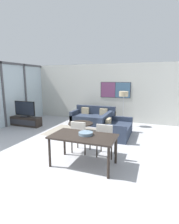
{
  "coord_description": "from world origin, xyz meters",
  "views": [
    {
      "loc": [
        2.62,
        -2.9,
        2.09
      ],
      "look_at": [
        0.52,
        2.66,
        0.95
      ],
      "focal_mm": 28.0,
      "sensor_mm": 36.0,
      "label": 1
    }
  ],
  "objects_px": {
    "dining_table": "(83,139)",
    "floor_lamp": "(124,96)",
    "sofa_side": "(114,129)",
    "coffee_table": "(81,125)",
    "sofa_main": "(93,118)",
    "television": "(25,109)",
    "dining_chair_left": "(80,135)",
    "dining_chair_centre": "(105,139)",
    "fruit_bowl": "(86,133)",
    "tv_console": "(26,121)"
  },
  "relations": [
    {
      "from": "sofa_main",
      "to": "sofa_side",
      "type": "bearing_deg",
      "value": -47.08
    },
    {
      "from": "television",
      "to": "dining_table",
      "type": "height_order",
      "value": "television"
    },
    {
      "from": "dining_table",
      "to": "fruit_bowl",
      "type": "height_order",
      "value": "fruit_bowl"
    },
    {
      "from": "sofa_side",
      "to": "dining_chair_left",
      "type": "bearing_deg",
      "value": 162.01
    },
    {
      "from": "dining_chair_centre",
      "to": "fruit_bowl",
      "type": "bearing_deg",
      "value": -121.1
    },
    {
      "from": "floor_lamp",
      "to": "tv_console",
      "type": "bearing_deg",
      "value": -159.62
    },
    {
      "from": "tv_console",
      "to": "dining_table",
      "type": "height_order",
      "value": "dining_table"
    },
    {
      "from": "tv_console",
      "to": "television",
      "type": "distance_m",
      "value": 0.55
    },
    {
      "from": "sofa_main",
      "to": "dining_table",
      "type": "height_order",
      "value": "sofa_main"
    },
    {
      "from": "floor_lamp",
      "to": "coffee_table",
      "type": "bearing_deg",
      "value": -130.35
    },
    {
      "from": "dining_table",
      "to": "floor_lamp",
      "type": "distance_m",
      "value": 4.04
    },
    {
      "from": "sofa_side",
      "to": "dining_chair_left",
      "type": "xyz_separation_m",
      "value": [
        -0.58,
        -1.8,
        0.25
      ]
    },
    {
      "from": "fruit_bowl",
      "to": "floor_lamp",
      "type": "height_order",
      "value": "floor_lamp"
    },
    {
      "from": "sofa_main",
      "to": "dining_chair_centre",
      "type": "height_order",
      "value": "dining_chair_centre"
    },
    {
      "from": "dining_chair_left",
      "to": "floor_lamp",
      "type": "distance_m",
      "value": 3.49
    },
    {
      "from": "coffee_table",
      "to": "dining_table",
      "type": "distance_m",
      "value": 2.64
    },
    {
      "from": "sofa_main",
      "to": "coffee_table",
      "type": "relative_size",
      "value": 2.0
    },
    {
      "from": "television",
      "to": "dining_table",
      "type": "bearing_deg",
      "value": -32.54
    },
    {
      "from": "coffee_table",
      "to": "dining_table",
      "type": "relative_size",
      "value": 0.62
    },
    {
      "from": "tv_console",
      "to": "sofa_main",
      "type": "bearing_deg",
      "value": 27.3
    },
    {
      "from": "dining_chair_left",
      "to": "floor_lamp",
      "type": "height_order",
      "value": "floor_lamp"
    },
    {
      "from": "television",
      "to": "dining_chair_centre",
      "type": "bearing_deg",
      "value": -23.37
    },
    {
      "from": "sofa_side",
      "to": "fruit_bowl",
      "type": "height_order",
      "value": "fruit_bowl"
    },
    {
      "from": "television",
      "to": "dining_chair_centre",
      "type": "height_order",
      "value": "television"
    },
    {
      "from": "dining_chair_left",
      "to": "dining_chair_centre",
      "type": "height_order",
      "value": "same"
    },
    {
      "from": "sofa_side",
      "to": "coffee_table",
      "type": "height_order",
      "value": "sofa_side"
    },
    {
      "from": "television",
      "to": "coffee_table",
      "type": "distance_m",
      "value": 2.77
    },
    {
      "from": "dining_table",
      "to": "dining_chair_centre",
      "type": "xyz_separation_m",
      "value": [
        0.37,
        0.63,
        -0.16
      ]
    },
    {
      "from": "dining_chair_centre",
      "to": "fruit_bowl",
      "type": "distance_m",
      "value": 0.71
    },
    {
      "from": "television",
      "to": "sofa_side",
      "type": "xyz_separation_m",
      "value": [
        4.05,
        -0.01,
        -0.49
      ]
    },
    {
      "from": "dining_table",
      "to": "dining_chair_centre",
      "type": "height_order",
      "value": "dining_chair_centre"
    },
    {
      "from": "sofa_main",
      "to": "dining_chair_left",
      "type": "xyz_separation_m",
      "value": [
        0.74,
        -3.22,
        0.24
      ]
    },
    {
      "from": "tv_console",
      "to": "sofa_main",
      "type": "distance_m",
      "value": 3.08
    },
    {
      "from": "dining_table",
      "to": "floor_lamp",
      "type": "height_order",
      "value": "floor_lamp"
    },
    {
      "from": "tv_console",
      "to": "sofa_main",
      "type": "height_order",
      "value": "sofa_main"
    },
    {
      "from": "tv_console",
      "to": "dining_table",
      "type": "bearing_deg",
      "value": -32.53
    },
    {
      "from": "sofa_main",
      "to": "fruit_bowl",
      "type": "height_order",
      "value": "fruit_bowl"
    },
    {
      "from": "sofa_side",
      "to": "coffee_table",
      "type": "bearing_deg",
      "value": 93.12
    },
    {
      "from": "sofa_main",
      "to": "dining_table",
      "type": "distance_m",
      "value": 4.04
    },
    {
      "from": "tv_console",
      "to": "sofa_side",
      "type": "distance_m",
      "value": 4.05
    },
    {
      "from": "television",
      "to": "sofa_side",
      "type": "distance_m",
      "value": 4.08
    },
    {
      "from": "dining_chair_centre",
      "to": "fruit_bowl",
      "type": "relative_size",
      "value": 2.67
    },
    {
      "from": "sofa_main",
      "to": "dining_chair_left",
      "type": "bearing_deg",
      "value": -77.13
    },
    {
      "from": "tv_console",
      "to": "fruit_bowl",
      "type": "xyz_separation_m",
      "value": [
        3.88,
        -2.38,
        0.59
      ]
    },
    {
      "from": "coffee_table",
      "to": "floor_lamp",
      "type": "bearing_deg",
      "value": 49.65
    },
    {
      "from": "television",
      "to": "dining_chair_centre",
      "type": "xyz_separation_m",
      "value": [
        4.22,
        -1.82,
        -0.24
      ]
    },
    {
      "from": "dining_chair_centre",
      "to": "fruit_bowl",
      "type": "xyz_separation_m",
      "value": [
        -0.34,
        -0.56,
        0.28
      ]
    },
    {
      "from": "television",
      "to": "sofa_main",
      "type": "height_order",
      "value": "television"
    },
    {
      "from": "coffee_table",
      "to": "dining_chair_centre",
      "type": "relative_size",
      "value": 1.04
    },
    {
      "from": "coffee_table",
      "to": "fruit_bowl",
      "type": "height_order",
      "value": "fruit_bowl"
    }
  ]
}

